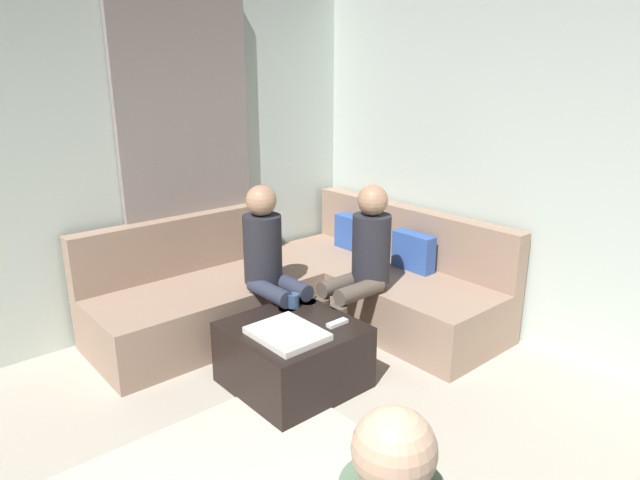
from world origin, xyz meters
TOP-DOWN VIEW (x-y plane):
  - curtain_panel at (-2.84, 1.30)m, footprint 0.06×1.10m
  - sectional_couch at (-2.08, 1.88)m, footprint 2.10×2.55m
  - ottoman at (-1.40, 1.21)m, footprint 0.76×0.76m
  - folded_blanket at (-1.30, 1.09)m, footprint 0.44×0.36m
  - coffee_mug at (-1.62, 1.39)m, footprint 0.08×0.08m
  - game_remote at (-1.22, 1.43)m, footprint 0.05×0.15m
  - person_on_couch_back at (-1.52, 1.93)m, footprint 0.30×0.60m
  - person_on_couch_side at (-1.93, 1.43)m, footprint 0.60×0.30m

SIDE VIEW (x-z plane):
  - ottoman at x=-1.40m, z-range 0.00..0.42m
  - sectional_couch at x=-2.08m, z-range -0.15..0.72m
  - game_remote at x=-1.22m, z-range 0.42..0.44m
  - folded_blanket at x=-1.30m, z-range 0.42..0.46m
  - coffee_mug at x=-1.62m, z-range 0.42..0.52m
  - person_on_couch_back at x=-1.52m, z-range 0.06..1.26m
  - person_on_couch_side at x=-1.93m, z-range 0.06..1.26m
  - curtain_panel at x=-2.84m, z-range 0.00..2.50m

